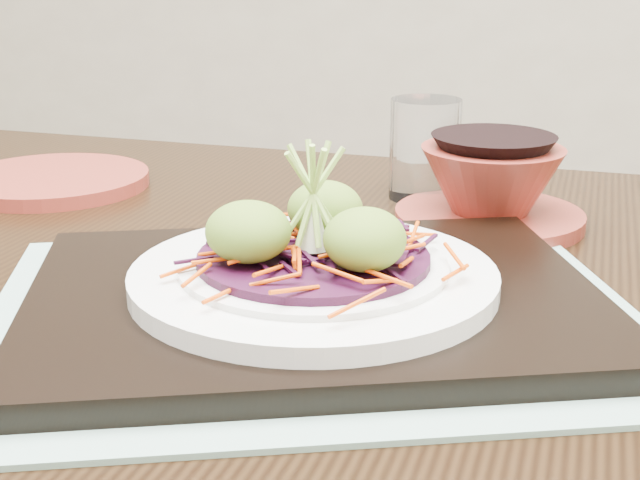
% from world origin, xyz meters
% --- Properties ---
extents(dining_table, '(1.39, 1.00, 0.82)m').
position_xyz_m(dining_table, '(0.07, -0.05, 0.71)').
color(dining_table, black).
rests_on(dining_table, ground).
extents(placemat, '(0.50, 0.44, 0.00)m').
position_xyz_m(placemat, '(0.08, -0.08, 0.82)').
color(placemat, '#88B0A5').
rests_on(placemat, dining_table).
extents(serving_tray, '(0.43, 0.37, 0.02)m').
position_xyz_m(serving_tray, '(0.08, -0.08, 0.83)').
color(serving_tray, black).
rests_on(serving_tray, placemat).
extents(white_plate, '(0.23, 0.23, 0.02)m').
position_xyz_m(white_plate, '(0.08, -0.08, 0.85)').
color(white_plate, silver).
rests_on(white_plate, serving_tray).
extents(cabbage_bed, '(0.15, 0.15, 0.01)m').
position_xyz_m(cabbage_bed, '(0.08, -0.08, 0.86)').
color(cabbage_bed, '#300925').
rests_on(cabbage_bed, white_plate).
extents(carrot_julienne, '(0.18, 0.18, 0.01)m').
position_xyz_m(carrot_julienne, '(0.08, -0.08, 0.87)').
color(carrot_julienne, '#CB4003').
rests_on(carrot_julienne, cabbage_bed).
extents(guacamole_scoops, '(0.13, 0.11, 0.04)m').
position_xyz_m(guacamole_scoops, '(0.08, -0.08, 0.88)').
color(guacamole_scoops, olive).
rests_on(guacamole_scoops, cabbage_bed).
extents(scallion_garnish, '(0.05, 0.05, 0.08)m').
position_xyz_m(scallion_garnish, '(0.08, -0.08, 0.90)').
color(scallion_garnish, '#94C34E').
rests_on(scallion_garnish, cabbage_bed).
extents(terracotta_side_plate, '(0.21, 0.21, 0.01)m').
position_xyz_m(terracotta_side_plate, '(-0.25, 0.19, 0.83)').
color(terracotta_side_plate, maroon).
rests_on(terracotta_side_plate, dining_table).
extents(water_glass, '(0.09, 0.09, 0.09)m').
position_xyz_m(water_glass, '(0.12, 0.22, 0.87)').
color(water_glass, white).
rests_on(water_glass, dining_table).
extents(terracotta_bowl_set, '(0.19, 0.19, 0.07)m').
position_xyz_m(terracotta_bowl_set, '(0.18, 0.15, 0.85)').
color(terracotta_bowl_set, maroon).
rests_on(terracotta_bowl_set, dining_table).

